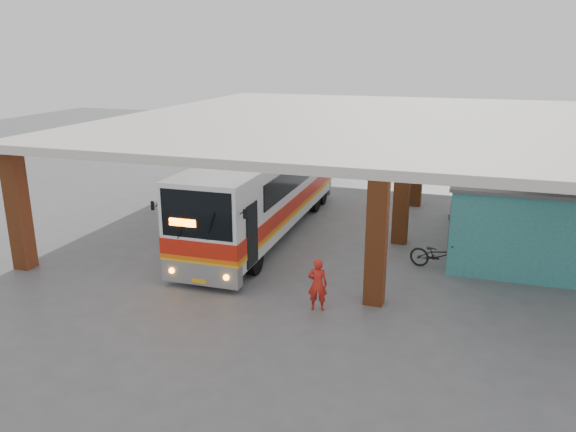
# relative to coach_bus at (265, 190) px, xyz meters

# --- Properties ---
(ground) EXTENTS (90.00, 90.00, 0.00)m
(ground) POSITION_rel_coach_bus_xyz_m (2.64, -2.48, -1.89)
(ground) COLOR #515154
(ground) RESTS_ON ground
(brick_columns) EXTENTS (20.10, 21.60, 4.35)m
(brick_columns) POSITION_rel_coach_bus_xyz_m (4.07, 2.52, 0.29)
(brick_columns) COLOR #944720
(brick_columns) RESTS_ON ground
(canopy_roof) EXTENTS (21.00, 23.00, 0.30)m
(canopy_roof) POSITION_rel_coach_bus_xyz_m (3.14, 4.02, 2.61)
(canopy_roof) COLOR beige
(canopy_roof) RESTS_ON brick_columns
(shop_building) EXTENTS (5.20, 8.20, 3.11)m
(shop_building) POSITION_rel_coach_bus_xyz_m (10.13, 1.52, -0.32)
(shop_building) COLOR #2F7477
(shop_building) RESTS_ON ground
(coach_bus) EXTENTS (2.92, 13.09, 3.80)m
(coach_bus) POSITION_rel_coach_bus_xyz_m (0.00, 0.00, 0.00)
(coach_bus) COLOR silver
(coach_bus) RESTS_ON ground
(motorcycle) EXTENTS (2.21, 1.26, 1.10)m
(motorcycle) POSITION_rel_coach_bus_xyz_m (7.34, -2.09, -1.34)
(motorcycle) COLOR black
(motorcycle) RESTS_ON ground
(pedestrian) EXTENTS (0.66, 0.49, 1.64)m
(pedestrian) POSITION_rel_coach_bus_xyz_m (4.08, -6.50, -1.07)
(pedestrian) COLOR red
(pedestrian) RESTS_ON ground
(red_chair) EXTENTS (0.53, 0.53, 0.76)m
(red_chair) POSITION_rel_coach_bus_xyz_m (7.72, 4.42, -1.54)
(red_chair) COLOR red
(red_chair) RESTS_ON ground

